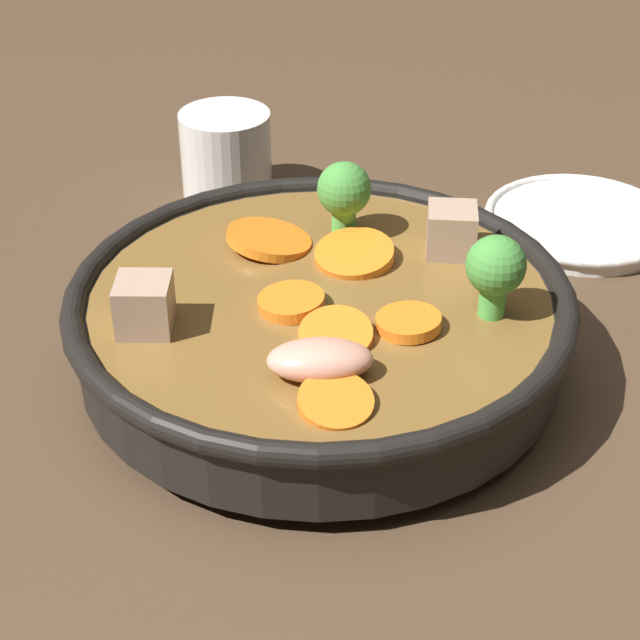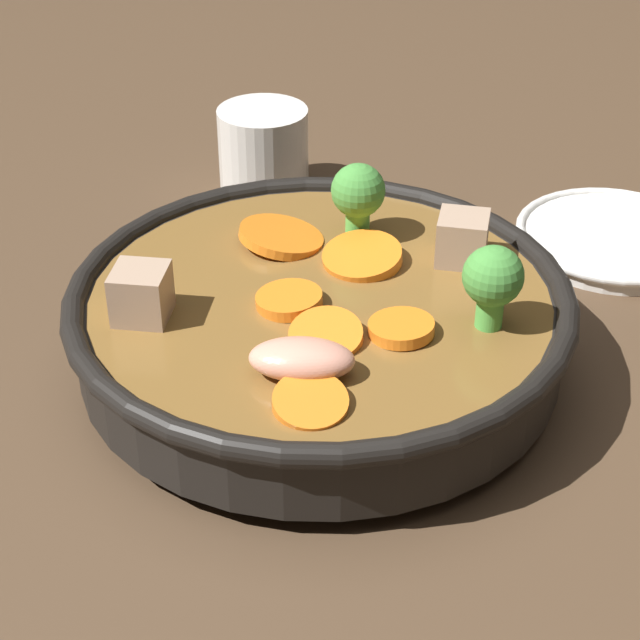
% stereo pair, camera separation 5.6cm
% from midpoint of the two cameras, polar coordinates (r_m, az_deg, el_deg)
% --- Properties ---
extents(ground_plane, '(3.00, 3.00, 0.00)m').
position_cam_midpoint_polar(ground_plane, '(0.58, 2.77, -2.80)').
color(ground_plane, '#4C3826').
extents(stirfry_bowl, '(0.27, 0.27, 0.09)m').
position_cam_midpoint_polar(stirfry_bowl, '(0.56, 2.93, 0.06)').
color(stirfry_bowl, black).
rests_on(stirfry_bowl, ground_plane).
extents(side_saucer, '(0.13, 0.13, 0.01)m').
position_cam_midpoint_polar(side_saucer, '(0.72, 17.56, 4.13)').
color(side_saucer, white).
rests_on(side_saucer, ground_plane).
extents(tea_cup, '(0.06, 0.06, 0.06)m').
position_cam_midpoint_polar(tea_cup, '(0.75, -0.88, 8.97)').
color(tea_cup, white).
rests_on(tea_cup, ground_plane).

